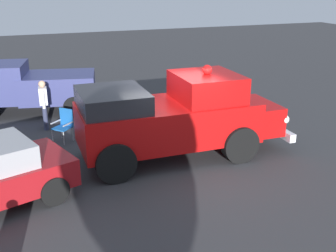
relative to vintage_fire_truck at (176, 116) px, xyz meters
name	(u,v)px	position (x,y,z in m)	size (l,w,h in m)	color
ground_plane	(175,161)	(0.32, -0.15, -1.20)	(60.00, 60.00, 0.00)	#333335
vintage_fire_truck	(176,116)	(0.00, 0.00, 0.00)	(2.36, 5.97, 2.59)	black
parked_pickup	(31,87)	(-5.74, -3.59, -0.21)	(2.81, 5.07, 1.90)	black
lawn_chair_by_car	(64,123)	(-2.33, -2.82, -0.61)	(0.69, 0.69, 1.02)	#B7BABF
spectator_standing	(44,101)	(-3.65, -3.29, -0.23)	(0.65, 0.29, 1.68)	#2D334C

